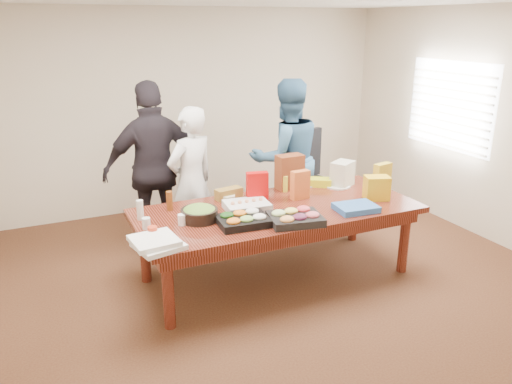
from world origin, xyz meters
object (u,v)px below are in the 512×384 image
person_center (192,182)px  sheet_cake (247,206)px  office_chair (313,181)px  person_right (286,159)px  conference_table (277,243)px  salad_bowl (199,215)px

person_center → sheet_cake: size_ratio=3.91×
office_chair → person_right: bearing=-173.3°
conference_table → person_center: (-0.59, 0.92, 0.46)m
person_center → salad_bowl: size_ratio=4.84×
person_right → sheet_cake: person_right is taller
conference_table → office_chair: 1.57m
office_chair → sheet_cake: size_ratio=2.69×
office_chair → person_center: bearing=178.7°
person_right → sheet_cake: size_ratio=4.44×
office_chair → sheet_cake: 1.74m
sheet_cake → office_chair: bearing=42.7°
conference_table → sheet_cake: (-0.29, 0.09, 0.41)m
office_chair → salad_bowl: office_chair is taller
conference_table → salad_bowl: salad_bowl is taller
conference_table → person_center: 1.18m
person_right → salad_bowl: 1.75m
conference_table → office_chair: size_ratio=2.44×
conference_table → person_right: 1.31m
conference_table → salad_bowl: size_ratio=8.13×
person_center → person_right: person_right is taller
sheet_cake → conference_table: bearing=-10.6°
office_chair → person_right: size_ratio=0.61×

